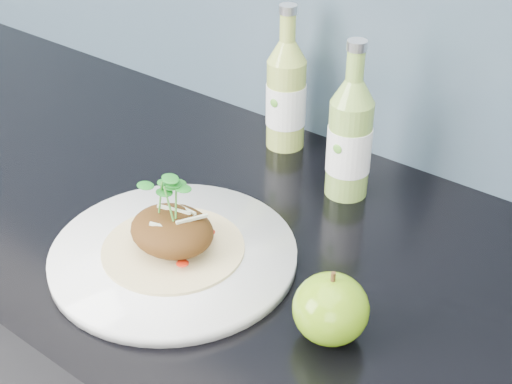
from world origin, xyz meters
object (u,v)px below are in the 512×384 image
cider_bottle_left (286,95)px  green_apple (331,309)px  dinner_plate (174,255)px  cider_bottle_right (350,139)px

cider_bottle_left → green_apple: bearing=-50.6°
dinner_plate → cider_bottle_left: size_ratio=1.49×
dinner_plate → green_apple: (0.22, 0.01, 0.03)m
cider_bottle_left → cider_bottle_right: bearing=-24.9°
green_apple → cider_bottle_right: size_ratio=0.47×
dinner_plate → cider_bottle_right: 0.28m
dinner_plate → cider_bottle_left: bearing=101.6°
green_apple → cider_bottle_right: cider_bottle_right is taller
dinner_plate → cider_bottle_right: size_ratio=1.49×
cider_bottle_right → cider_bottle_left: bearing=167.8°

